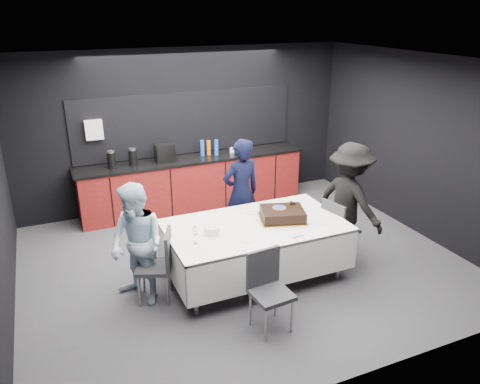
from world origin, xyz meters
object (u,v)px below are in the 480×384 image
Objects in this scene: chair_near at (268,284)px; person_left at (137,245)px; champagne_flute at (195,232)px; chair_left at (160,261)px; party_table at (255,234)px; plate_stack at (212,230)px; person_center at (241,193)px; person_right at (349,201)px; cake_assembly at (283,214)px; chair_right at (337,226)px.

person_left is at bearing 138.88° from chair_near.
chair_near is (0.58, -0.80, -0.40)m from champagne_flute.
champagne_flute is at bearing -26.34° from chair_left.
plate_stack reaches higher than party_table.
champagne_flute reaches higher than chair_left.
plate_stack is (-0.62, -0.04, 0.19)m from party_table.
person_center is 1.09× the size of person_left.
person_left is (-0.25, 0.07, 0.23)m from chair_left.
plate_stack is 0.73m from chair_left.
plate_stack is at bearing -176.73° from party_table.
champagne_flute is 0.13× the size of person_right.
person_center is 1.57m from person_right.
chair_near is 0.60× the size of person_left.
chair_left is 1.39m from chair_near.
party_table is 1.29m from chair_left.
chair_near is at bearing -125.52° from cake_assembly.
person_center is at bearing 77.34° from party_table.
person_center is 1.96m from person_left.
person_center reaches higher than plate_stack.
chair_left is 0.54× the size of person_right.
cake_assembly is 0.97m from person_center.
chair_near is 2.08m from person_right.
chair_near is 1.64m from person_left.
person_right reaches higher than cake_assembly.
party_table is 1.36× the size of person_right.
champagne_flute is 0.60m from chair_left.
chair_left is (-1.69, -0.01, -0.32)m from cake_assembly.
party_table is 1.51× the size of person_left.
cake_assembly is 1.08m from person_right.
champagne_flute is at bearing -176.25° from chair_right.
cake_assembly is 1.93m from person_left.
person_right reaches higher than plate_stack.
chair_near is at bearing 19.00° from person_left.
chair_right is at bearing 93.70° from person_right.
plate_stack is at bearing -178.37° from cake_assembly.
chair_left is 0.55× the size of person_center.
chair_near is (-0.31, -1.00, -0.11)m from party_table.
champagne_flute is 0.24× the size of chair_right.
champagne_flute is at bearing 37.32° from person_left.
person_center is (1.50, 0.96, 0.30)m from chair_left.
chair_left is at bearing 178.75° from chair_right.
person_center is (0.83, 0.98, 0.01)m from plate_stack.
cake_assembly reaches higher than chair_left.
cake_assembly reaches higher than plate_stack.
chair_right is 0.55× the size of person_center.
person_left is (-1.93, 0.07, -0.09)m from cake_assembly.
party_table is 2.51× the size of chair_right.
cake_assembly is at bearing 8.86° from champagne_flute.
person_left is (-1.53, 0.06, 0.13)m from party_table.
chair_near reaches higher than party_table.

